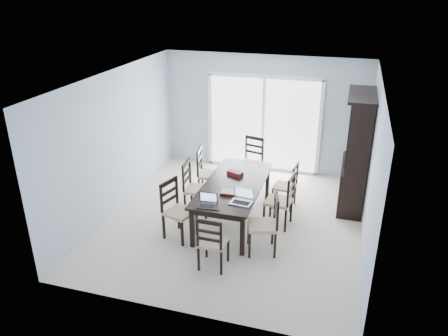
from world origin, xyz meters
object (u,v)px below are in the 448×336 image
at_px(laptop_dark, 207,204).
at_px(game_box, 235,173).
at_px(chair_end_far, 252,156).
at_px(cell_phone, 216,209).
at_px(chair_left_mid, 193,182).
at_px(chair_right_near, 269,217).
at_px(chair_right_mid, 284,195).
at_px(chair_left_near, 175,203).
at_px(hot_tub, 244,132).
at_px(china_hutch, 356,153).
at_px(chair_left_far, 205,167).
at_px(chair_end_near, 211,238).
at_px(dining_table, 234,187).
at_px(laptop_silver, 241,200).
at_px(chair_right_far, 289,181).

relative_size(laptop_dark, game_box, 1.10).
distance_m(chair_end_far, cell_phone, 2.69).
distance_m(chair_left_mid, chair_right_near, 1.82).
bearing_deg(game_box, chair_right_mid, -15.94).
height_order(chair_left_mid, game_box, chair_left_mid).
relative_size(chair_left_near, hot_tub, 0.58).
bearing_deg(game_box, china_hutch, 23.17).
height_order(chair_left_near, chair_right_mid, chair_left_near).
bearing_deg(game_box, chair_left_mid, -161.51).
height_order(chair_right_near, chair_right_mid, chair_right_near).
height_order(chair_left_far, chair_end_near, chair_left_far).
xyz_separation_m(chair_left_mid, cell_phone, (0.80, -1.11, 0.14)).
bearing_deg(laptop_dark, chair_right_near, 3.80).
distance_m(chair_right_mid, hot_tub, 3.70).
height_order(laptop_dark, cell_phone, laptop_dark).
bearing_deg(hot_tub, china_hutch, -38.90).
xyz_separation_m(dining_table, chair_left_far, (-0.79, 0.78, -0.04)).
xyz_separation_m(dining_table, hot_tub, (-0.67, 3.43, -0.15)).
bearing_deg(chair_end_near, chair_right_mid, 63.26).
distance_m(dining_table, laptop_dark, 0.97).
distance_m(chair_left_near, chair_right_mid, 1.90).
xyz_separation_m(chair_right_near, cell_phone, (-0.79, -0.22, 0.14)).
height_order(laptop_silver, game_box, laptop_silver).
relative_size(china_hutch, chair_left_mid, 1.88).
height_order(chair_end_near, chair_end_far, chair_end_far).
bearing_deg(chair_end_far, chair_right_far, 150.18).
relative_size(chair_left_far, laptop_silver, 3.29).
bearing_deg(chair_left_far, chair_end_near, 11.50).
distance_m(chair_left_mid, laptop_dark, 1.24).
relative_size(chair_end_near, cell_phone, 9.72).
bearing_deg(chair_right_far, chair_end_near, 165.95).
distance_m(laptop_silver, cell_phone, 0.46).
bearing_deg(laptop_dark, dining_table, 73.00).
distance_m(chair_left_mid, game_box, 0.80).
xyz_separation_m(chair_end_far, hot_tub, (-0.61, 1.74, -0.10)).
bearing_deg(chair_left_mid, chair_left_far, 175.66).
distance_m(chair_end_near, cell_phone, 0.54).
bearing_deg(laptop_silver, chair_left_mid, 150.95).
bearing_deg(chair_left_near, laptop_dark, 90.46).
relative_size(chair_right_mid, game_box, 4.03).
bearing_deg(laptop_dark, chair_left_far, 103.34).
height_order(china_hutch, chair_end_far, china_hutch).
bearing_deg(chair_right_mid, chair_left_far, 73.36).
xyz_separation_m(chair_left_near, chair_right_far, (1.69, 1.54, -0.07)).
distance_m(chair_end_near, chair_end_far, 3.19).
height_order(dining_table, chair_left_near, chair_left_near).
height_order(chair_left_far, chair_end_far, chair_left_far).
bearing_deg(chair_right_near, cell_phone, 89.82).
bearing_deg(cell_phone, laptop_dark, -179.80).
height_order(chair_end_far, laptop_silver, chair_end_far).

